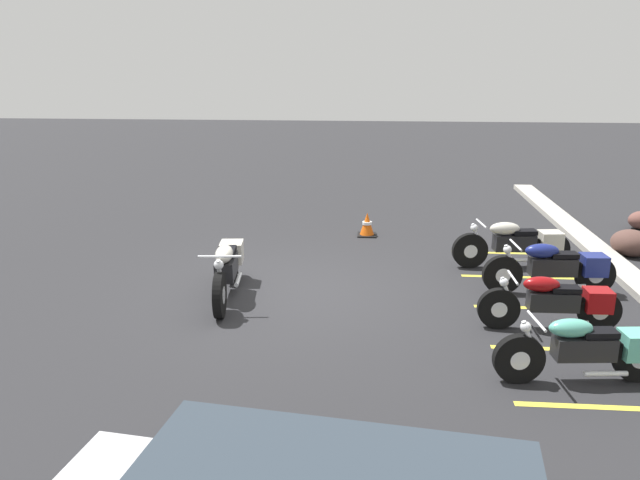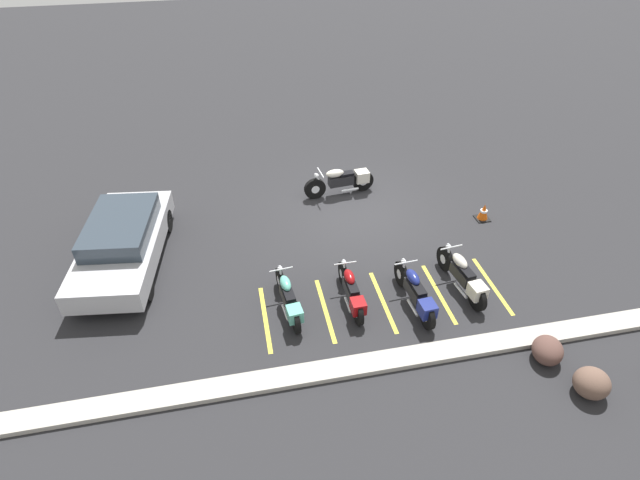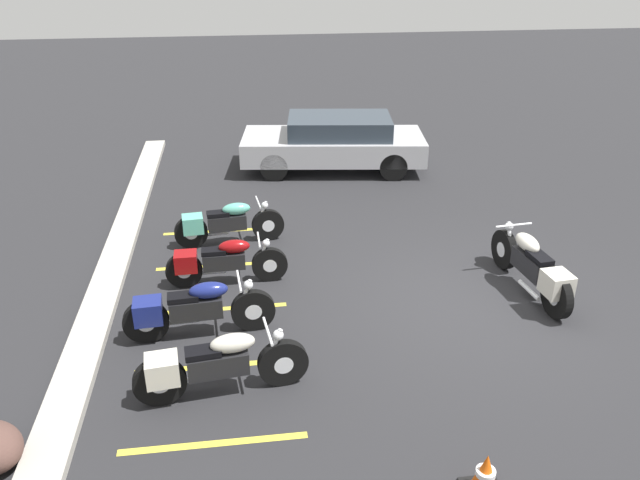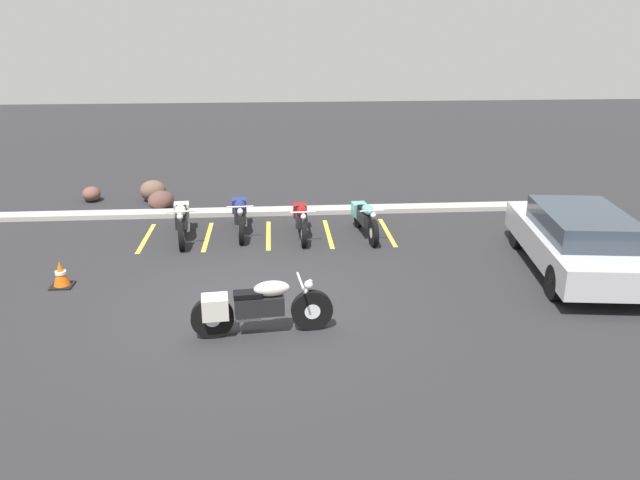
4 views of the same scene
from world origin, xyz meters
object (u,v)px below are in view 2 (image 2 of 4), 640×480
at_px(motorcycle_cream_featured, 343,180).
at_px(parked_bike_1, 416,293).
at_px(landscape_rock_1, 592,383).
at_px(parked_bike_2, 352,291).
at_px(car_silver, 123,241).
at_px(landscape_rock_2, 547,350).
at_px(parked_bike_3, 288,298).
at_px(traffic_cone, 484,212).
at_px(parked_bike_0, 463,276).

distance_m(motorcycle_cream_featured, parked_bike_1, 5.24).
xyz_separation_m(parked_bike_1, landscape_rock_1, (-2.54, 2.95, -0.15)).
height_order(parked_bike_2, landscape_rock_1, parked_bike_2).
xyz_separation_m(car_silver, landscape_rock_2, (-8.94, 5.07, -0.42)).
xyz_separation_m(parked_bike_3, car_silver, (3.85, -2.63, 0.26)).
xyz_separation_m(parked_bike_3, landscape_rock_1, (-5.45, 3.38, -0.13)).
height_order(motorcycle_cream_featured, landscape_rock_1, motorcycle_cream_featured).
distance_m(parked_bike_1, landscape_rock_2, 2.97).
bearing_deg(traffic_cone, landscape_rock_1, 83.60).
relative_size(parked_bike_0, landscape_rock_2, 2.88).
bearing_deg(car_silver, motorcycle_cream_featured, 116.27).
relative_size(motorcycle_cream_featured, car_silver, 0.50).
relative_size(landscape_rock_1, traffic_cone, 1.40).
bearing_deg(landscape_rock_1, parked_bike_1, -49.20).
relative_size(landscape_rock_2, traffic_cone, 1.46).
relative_size(parked_bike_3, traffic_cone, 3.95).
height_order(parked_bike_0, parked_bike_3, parked_bike_0).
height_order(parked_bike_0, parked_bike_1, parked_bike_0).
bearing_deg(motorcycle_cream_featured, parked_bike_2, 73.15).
height_order(parked_bike_0, car_silver, car_silver).
xyz_separation_m(parked_bike_1, parked_bike_3, (2.91, -0.43, -0.02)).
xyz_separation_m(motorcycle_cream_featured, parked_bike_3, (2.43, 4.78, -0.05)).
xyz_separation_m(parked_bike_3, landscape_rock_2, (-5.09, 2.44, -0.16)).
bearing_deg(landscape_rock_2, landscape_rock_1, 111.41).
distance_m(parked_bike_3, landscape_rock_1, 6.42).
xyz_separation_m(landscape_rock_1, traffic_cone, (-0.67, -5.98, -0.06)).
xyz_separation_m(motorcycle_cream_featured, parked_bike_0, (-1.79, 4.90, -0.03)).
relative_size(motorcycle_cream_featured, parked_bike_0, 1.06).
bearing_deg(motorcycle_cream_featured, parked_bike_1, 89.60).
bearing_deg(parked_bike_0, motorcycle_cream_featured, 13.44).
bearing_deg(parked_bike_2, landscape_rock_2, -124.57).
relative_size(parked_bike_2, landscape_rock_1, 2.77).
bearing_deg(parked_bike_0, parked_bike_2, 81.99).
bearing_deg(landscape_rock_1, car_silver, -32.85).
relative_size(parked_bike_3, car_silver, 0.44).
distance_m(parked_bike_1, car_silver, 7.43).
distance_m(parked_bike_1, traffic_cone, 4.42).
bearing_deg(car_silver, landscape_rock_2, 67.79).
relative_size(parked_bike_2, car_silver, 0.43).
relative_size(car_silver, traffic_cone, 8.89).
relative_size(parked_bike_1, traffic_cone, 4.17).
bearing_deg(parked_bike_3, landscape_rock_2, -121.58).
bearing_deg(car_silver, parked_bike_0, 78.59).
relative_size(parked_bike_1, parked_bike_2, 1.08).
xyz_separation_m(parked_bike_2, car_silver, (5.33, -2.68, 0.27)).
height_order(landscape_rock_1, landscape_rock_2, landscape_rock_1).
relative_size(parked_bike_0, parked_bike_1, 1.01).
distance_m(parked_bike_0, traffic_cone, 3.32).
relative_size(parked_bike_0, car_silver, 0.47).
bearing_deg(motorcycle_cream_featured, traffic_cone, 143.78).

